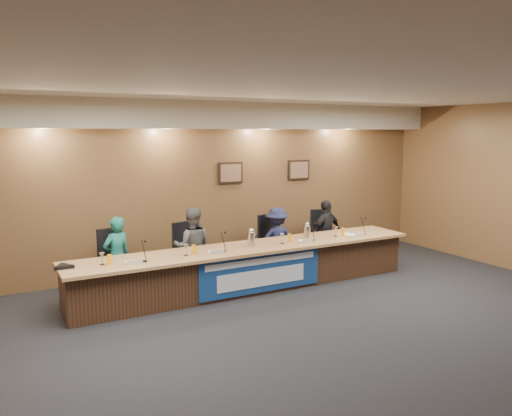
# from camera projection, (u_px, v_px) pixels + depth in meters

# --- Properties ---
(floor) EXTENTS (10.00, 10.00, 0.00)m
(floor) POSITION_uv_depth(u_px,v_px,m) (337.00, 339.00, 6.43)
(floor) COLOR black
(floor) RESTS_ON ground
(ceiling) EXTENTS (10.00, 8.00, 0.04)m
(ceiling) POSITION_uv_depth(u_px,v_px,m) (343.00, 85.00, 5.94)
(ceiling) COLOR silver
(ceiling) RESTS_ON wall_back
(wall_back) EXTENTS (10.00, 0.04, 3.20)m
(wall_back) POSITION_uv_depth(u_px,v_px,m) (211.00, 186.00, 9.66)
(wall_back) COLOR brown
(wall_back) RESTS_ON floor
(soffit) EXTENTS (10.00, 0.50, 0.50)m
(soffit) POSITION_uv_depth(u_px,v_px,m) (216.00, 115.00, 9.24)
(soffit) COLOR beige
(soffit) RESTS_ON wall_back
(dais_body) EXTENTS (6.00, 0.80, 0.70)m
(dais_body) POSITION_uv_depth(u_px,v_px,m) (250.00, 269.00, 8.46)
(dais_body) COLOR #3B2315
(dais_body) RESTS_ON floor
(dais_top) EXTENTS (6.10, 0.95, 0.05)m
(dais_top) POSITION_uv_depth(u_px,v_px,m) (251.00, 248.00, 8.36)
(dais_top) COLOR #AE7C4B
(dais_top) RESTS_ON dais_body
(banner) EXTENTS (2.20, 0.02, 0.65)m
(banner) POSITION_uv_depth(u_px,v_px,m) (262.00, 273.00, 8.09)
(banner) COLOR navy
(banner) RESTS_ON dais_body
(banner_text_upper) EXTENTS (2.00, 0.01, 0.10)m
(banner_text_upper) POSITION_uv_depth(u_px,v_px,m) (262.00, 261.00, 8.05)
(banner_text_upper) COLOR silver
(banner_text_upper) RESTS_ON banner
(banner_text_lower) EXTENTS (1.60, 0.01, 0.28)m
(banner_text_lower) POSITION_uv_depth(u_px,v_px,m) (262.00, 278.00, 8.09)
(banner_text_lower) COLOR silver
(banner_text_lower) RESTS_ON banner
(wall_photo_left) EXTENTS (0.52, 0.04, 0.42)m
(wall_photo_left) POSITION_uv_depth(u_px,v_px,m) (230.00, 173.00, 9.78)
(wall_photo_left) COLOR black
(wall_photo_left) RESTS_ON wall_back
(wall_photo_right) EXTENTS (0.52, 0.04, 0.42)m
(wall_photo_right) POSITION_uv_depth(u_px,v_px,m) (299.00, 170.00, 10.54)
(wall_photo_right) COLOR black
(wall_photo_right) RESTS_ON wall_back
(panelist_a) EXTENTS (0.56, 0.46, 1.31)m
(panelist_a) POSITION_uv_depth(u_px,v_px,m) (117.00, 257.00, 8.03)
(panelist_a) COLOR #156259
(panelist_a) RESTS_ON floor
(panelist_b) EXTENTS (0.80, 0.71, 1.36)m
(panelist_b) POSITION_uv_depth(u_px,v_px,m) (192.00, 247.00, 8.64)
(panelist_b) COLOR #535559
(panelist_b) RESTS_ON floor
(panelist_c) EXTENTS (0.88, 0.62, 1.24)m
(panelist_c) POSITION_uv_depth(u_px,v_px,m) (277.00, 240.00, 9.45)
(panelist_c) COLOR #171C3D
(panelist_c) RESTS_ON floor
(panelist_d) EXTENTS (0.81, 0.45, 1.31)m
(panelist_d) POSITION_uv_depth(u_px,v_px,m) (326.00, 232.00, 9.99)
(panelist_d) COLOR black
(panelist_d) RESTS_ON floor
(office_chair_a) EXTENTS (0.55, 0.55, 0.08)m
(office_chair_a) POSITION_uv_depth(u_px,v_px,m) (116.00, 266.00, 8.14)
(office_chair_a) COLOR black
(office_chair_a) RESTS_ON floor
(office_chair_b) EXTENTS (0.59, 0.59, 0.08)m
(office_chair_b) POSITION_uv_depth(u_px,v_px,m) (191.00, 256.00, 8.75)
(office_chair_b) COLOR black
(office_chair_b) RESTS_ON floor
(office_chair_c) EXTENTS (0.59, 0.59, 0.08)m
(office_chair_c) POSITION_uv_depth(u_px,v_px,m) (274.00, 246.00, 9.56)
(office_chair_c) COLOR black
(office_chair_c) RESTS_ON floor
(office_chair_d) EXTENTS (0.61, 0.61, 0.08)m
(office_chair_d) POSITION_uv_depth(u_px,v_px,m) (323.00, 240.00, 10.10)
(office_chair_d) COLOR black
(office_chair_d) RESTS_ON floor
(nameplate_a) EXTENTS (0.24, 0.08, 0.10)m
(nameplate_a) POSITION_uv_depth(u_px,v_px,m) (135.00, 261.00, 7.20)
(nameplate_a) COLOR white
(nameplate_a) RESTS_ON dais_top
(microphone_a) EXTENTS (0.07, 0.07, 0.02)m
(microphone_a) POSITION_uv_depth(u_px,v_px,m) (144.00, 261.00, 7.35)
(microphone_a) COLOR black
(microphone_a) RESTS_ON dais_top
(juice_glass_a) EXTENTS (0.06, 0.06, 0.15)m
(juice_glass_a) POSITION_uv_depth(u_px,v_px,m) (109.00, 260.00, 7.17)
(juice_glass_a) COLOR #FFA80A
(juice_glass_a) RESTS_ON dais_top
(water_glass_a) EXTENTS (0.08, 0.08, 0.18)m
(water_glass_a) POSITION_uv_depth(u_px,v_px,m) (102.00, 259.00, 7.17)
(water_glass_a) COLOR silver
(water_glass_a) RESTS_ON dais_top
(nameplate_b) EXTENTS (0.24, 0.08, 0.10)m
(nameplate_b) POSITION_uv_depth(u_px,v_px,m) (217.00, 251.00, 7.81)
(nameplate_b) COLOR white
(nameplate_b) RESTS_ON dais_top
(microphone_b) EXTENTS (0.07, 0.07, 0.02)m
(microphone_b) POSITION_uv_depth(u_px,v_px,m) (223.00, 251.00, 7.98)
(microphone_b) COLOR black
(microphone_b) RESTS_ON dais_top
(juice_glass_b) EXTENTS (0.06, 0.06, 0.15)m
(juice_glass_b) POSITION_uv_depth(u_px,v_px,m) (194.00, 250.00, 7.80)
(juice_glass_b) COLOR #FFA80A
(juice_glass_b) RESTS_ON dais_top
(water_glass_b) EXTENTS (0.08, 0.08, 0.18)m
(water_glass_b) POSITION_uv_depth(u_px,v_px,m) (186.00, 250.00, 7.71)
(water_glass_b) COLOR silver
(water_glass_b) RESTS_ON dais_top
(nameplate_c) EXTENTS (0.24, 0.08, 0.10)m
(nameplate_c) POSITION_uv_depth(u_px,v_px,m) (307.00, 240.00, 8.61)
(nameplate_c) COLOR white
(nameplate_c) RESTS_ON dais_top
(microphone_c) EXTENTS (0.07, 0.07, 0.02)m
(microphone_c) POSITION_uv_depth(u_px,v_px,m) (312.00, 240.00, 8.78)
(microphone_c) COLOR black
(microphone_c) RESTS_ON dais_top
(juice_glass_c) EXTENTS (0.06, 0.06, 0.15)m
(juice_glass_c) POSITION_uv_depth(u_px,v_px,m) (289.00, 238.00, 8.65)
(juice_glass_c) COLOR #FFA80A
(juice_glass_c) RESTS_ON dais_top
(water_glass_c) EXTENTS (0.08, 0.08, 0.18)m
(water_glass_c) POSITION_uv_depth(u_px,v_px,m) (282.00, 238.00, 8.53)
(water_glass_c) COLOR silver
(water_glass_c) RESTS_ON dais_top
(nameplate_d) EXTENTS (0.24, 0.08, 0.10)m
(nameplate_d) POSITION_uv_depth(u_px,v_px,m) (359.00, 234.00, 9.10)
(nameplate_d) COLOR white
(nameplate_d) RESTS_ON dais_top
(microphone_d) EXTENTS (0.07, 0.07, 0.02)m
(microphone_d) POSITION_uv_depth(u_px,v_px,m) (362.00, 234.00, 9.31)
(microphone_d) COLOR black
(microphone_d) RESTS_ON dais_top
(juice_glass_d) EXTENTS (0.06, 0.06, 0.15)m
(juice_glass_d) POSITION_uv_depth(u_px,v_px,m) (343.00, 232.00, 9.16)
(juice_glass_d) COLOR #FFA80A
(juice_glass_d) RESTS_ON dais_top
(water_glass_d) EXTENTS (0.08, 0.08, 0.18)m
(water_glass_d) POSITION_uv_depth(u_px,v_px,m) (336.00, 232.00, 9.10)
(water_glass_d) COLOR silver
(water_glass_d) RESTS_ON dais_top
(carafe_mid) EXTENTS (0.13, 0.13, 0.23)m
(carafe_mid) POSITION_uv_depth(u_px,v_px,m) (251.00, 239.00, 8.34)
(carafe_mid) COLOR silver
(carafe_mid) RESTS_ON dais_top
(carafe_right) EXTENTS (0.13, 0.13, 0.22)m
(carafe_right) POSITION_uv_depth(u_px,v_px,m) (307.00, 232.00, 8.98)
(carafe_right) COLOR silver
(carafe_right) RESTS_ON dais_top
(speakerphone) EXTENTS (0.32, 0.32, 0.05)m
(speakerphone) POSITION_uv_depth(u_px,v_px,m) (64.00, 267.00, 7.00)
(speakerphone) COLOR black
(speakerphone) RESTS_ON dais_top
(paper_stack) EXTENTS (0.26, 0.33, 0.01)m
(paper_stack) POSITION_uv_depth(u_px,v_px,m) (349.00, 234.00, 9.31)
(paper_stack) COLOR white
(paper_stack) RESTS_ON dais_top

